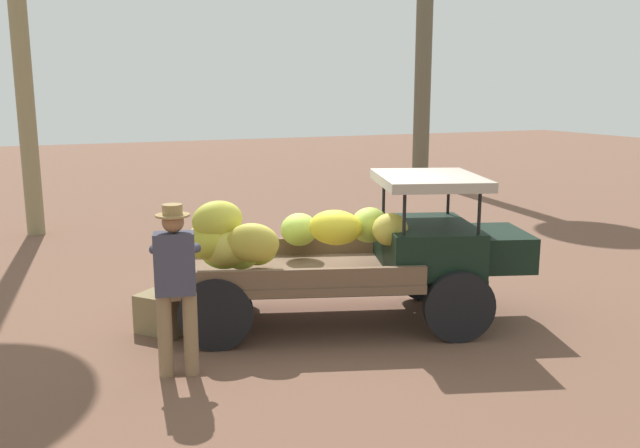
% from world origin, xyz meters
% --- Properties ---
extents(ground_plane, '(60.00, 60.00, 0.00)m').
position_xyz_m(ground_plane, '(0.00, 0.00, 0.00)').
color(ground_plane, brown).
extents(truck, '(4.66, 2.83, 1.86)m').
position_xyz_m(truck, '(0.14, -0.44, 0.93)').
color(truck, black).
rests_on(truck, ground).
extents(farmer, '(0.53, 0.49, 1.79)m').
position_xyz_m(farmer, '(-2.17, -1.16, 1.02)').
color(farmer, '#8A6C4E').
rests_on(farmer, ground).
extents(wooden_crate, '(0.77, 0.78, 0.47)m').
position_xyz_m(wooden_crate, '(-2.05, 0.20, 0.24)').
color(wooden_crate, olive).
rests_on(wooden_crate, ground).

